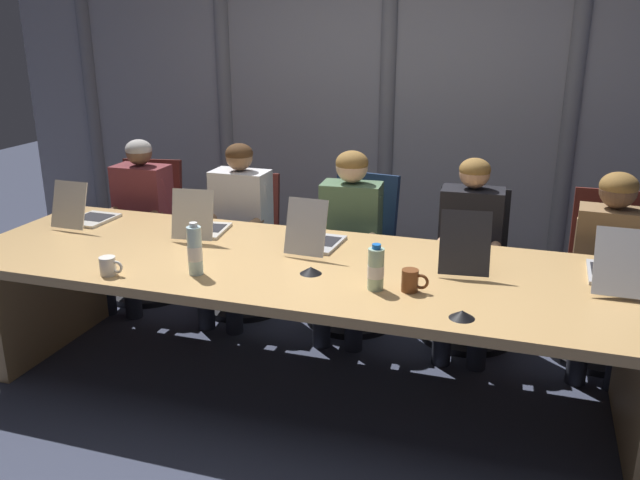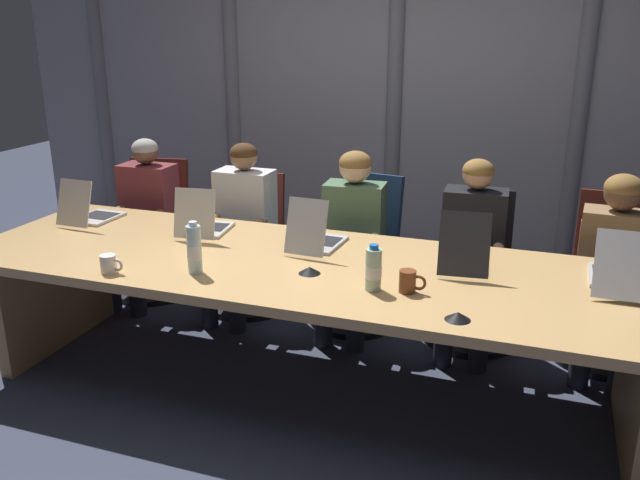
{
  "view_description": "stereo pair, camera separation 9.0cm",
  "coord_description": "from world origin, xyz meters",
  "px_view_note": "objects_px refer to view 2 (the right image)",
  "views": [
    {
      "loc": [
        1.05,
        -3.01,
        1.9
      ],
      "look_at": [
        0.05,
        0.09,
        0.82
      ],
      "focal_mm": 36.97,
      "sensor_mm": 36.0,
      "label": 1
    },
    {
      "loc": [
        1.13,
        -2.98,
        1.9
      ],
      "look_at": [
        0.05,
        0.09,
        0.82
      ],
      "focal_mm": 36.97,
      "sensor_mm": 36.0,
      "label": 2
    }
  ],
  "objects_px": {
    "person_left_mid": "(240,222)",
    "person_right_end": "(613,262)",
    "person_center": "(351,232)",
    "conference_mic_left_side": "(458,316)",
    "office_chair_center": "(358,269)",
    "water_bottle_primary": "(194,250)",
    "office_chair_right_mid": "(473,285)",
    "laptop_center": "(316,238)",
    "water_bottle_secondary": "(373,270)",
    "office_chair_left_end": "(154,244)",
    "coffee_mug_far": "(109,264)",
    "office_chair_left_mid": "(248,258)",
    "coffee_mug_near": "(409,281)",
    "laptop_right_end": "(615,273)",
    "conference_mic_right_side": "(310,270)",
    "laptop_right_mid": "(463,255)",
    "person_left_end": "(143,212)",
    "laptop_left_mid": "(204,224)",
    "person_right_mid": "(472,247)",
    "office_chair_right_end": "(608,299)",
    "laptop_left_end": "(90,213)"
  },
  "relations": [
    {
      "from": "office_chair_center",
      "to": "water_bottle_primary",
      "type": "distance_m",
      "value": 1.43
    },
    {
      "from": "laptop_right_mid",
      "to": "coffee_mug_near",
      "type": "relative_size",
      "value": 3.62
    },
    {
      "from": "water_bottle_secondary",
      "to": "coffee_mug_near",
      "type": "bearing_deg",
      "value": 9.37
    },
    {
      "from": "office_chair_left_end",
      "to": "conference_mic_right_side",
      "type": "bearing_deg",
      "value": 46.55
    },
    {
      "from": "office_chair_center",
      "to": "office_chair_right_end",
      "type": "bearing_deg",
      "value": 98.18
    },
    {
      "from": "office_chair_left_mid",
      "to": "water_bottle_primary",
      "type": "relative_size",
      "value": 3.42
    },
    {
      "from": "water_bottle_primary",
      "to": "water_bottle_secondary",
      "type": "xyz_separation_m",
      "value": [
        0.89,
        0.08,
        -0.02
      ]
    },
    {
      "from": "laptop_left_end",
      "to": "person_right_mid",
      "type": "xyz_separation_m",
      "value": [
        2.27,
        0.53,
        -0.13
      ]
    },
    {
      "from": "office_chair_center",
      "to": "office_chair_right_mid",
      "type": "bearing_deg",
      "value": 97.88
    },
    {
      "from": "office_chair_left_end",
      "to": "person_center",
      "type": "xyz_separation_m",
      "value": [
        1.56,
        -0.16,
        0.3
      ]
    },
    {
      "from": "office_chair_right_mid",
      "to": "person_right_end",
      "type": "xyz_separation_m",
      "value": [
        0.76,
        -0.16,
        0.3
      ]
    },
    {
      "from": "conference_mic_right_side",
      "to": "person_center",
      "type": "bearing_deg",
      "value": 93.82
    },
    {
      "from": "person_right_mid",
      "to": "conference_mic_right_side",
      "type": "distance_m",
      "value": 1.14
    },
    {
      "from": "office_chair_right_end",
      "to": "person_center",
      "type": "relative_size",
      "value": 0.83
    },
    {
      "from": "laptop_right_end",
      "to": "conference_mic_right_side",
      "type": "distance_m",
      "value": 1.45
    },
    {
      "from": "laptop_center",
      "to": "water_bottle_secondary",
      "type": "height_order",
      "value": "laptop_center"
    },
    {
      "from": "coffee_mug_far",
      "to": "person_right_mid",
      "type": "bearing_deg",
      "value": 37.28
    },
    {
      "from": "laptop_right_end",
      "to": "person_right_mid",
      "type": "height_order",
      "value": "person_right_mid"
    },
    {
      "from": "office_chair_right_end",
      "to": "person_center",
      "type": "height_order",
      "value": "person_center"
    },
    {
      "from": "office_chair_right_end",
      "to": "person_right_end",
      "type": "bearing_deg",
      "value": -5.93
    },
    {
      "from": "person_right_mid",
      "to": "person_right_end",
      "type": "xyz_separation_m",
      "value": [
        0.77,
        0.0,
        -0.0
      ]
    },
    {
      "from": "office_chair_left_mid",
      "to": "office_chair_right_mid",
      "type": "bearing_deg",
      "value": 81.52
    },
    {
      "from": "office_chair_right_end",
      "to": "person_left_end",
      "type": "bearing_deg",
      "value": -86.5
    },
    {
      "from": "laptop_right_mid",
      "to": "coffee_mug_far",
      "type": "height_order",
      "value": "laptop_right_mid"
    },
    {
      "from": "office_chair_right_end",
      "to": "person_left_mid",
      "type": "relative_size",
      "value": 0.83
    },
    {
      "from": "laptop_right_end",
      "to": "person_left_end",
      "type": "bearing_deg",
      "value": 80.3
    },
    {
      "from": "office_chair_right_mid",
      "to": "conference_mic_right_side",
      "type": "height_order",
      "value": "office_chair_right_mid"
    },
    {
      "from": "office_chair_right_mid",
      "to": "person_center",
      "type": "relative_size",
      "value": 0.79
    },
    {
      "from": "person_center",
      "to": "conference_mic_left_side",
      "type": "relative_size",
      "value": 10.45
    },
    {
      "from": "person_left_mid",
      "to": "person_right_end",
      "type": "height_order",
      "value": "person_left_mid"
    },
    {
      "from": "person_center",
      "to": "conference_mic_right_side",
      "type": "relative_size",
      "value": 10.45
    },
    {
      "from": "water_bottle_primary",
      "to": "conference_mic_left_side",
      "type": "height_order",
      "value": "water_bottle_primary"
    },
    {
      "from": "office_chair_center",
      "to": "conference_mic_right_side",
      "type": "bearing_deg",
      "value": 11.08
    },
    {
      "from": "laptop_center",
      "to": "person_right_end",
      "type": "xyz_separation_m",
      "value": [
        1.55,
        0.54,
        -0.14
      ]
    },
    {
      "from": "office_chair_left_mid",
      "to": "office_chair_center",
      "type": "xyz_separation_m",
      "value": [
        0.8,
        0.0,
        0.02
      ]
    },
    {
      "from": "person_left_end",
      "to": "conference_mic_right_side",
      "type": "relative_size",
      "value": 10.36
    },
    {
      "from": "laptop_left_mid",
      "to": "person_left_mid",
      "type": "height_order",
      "value": "person_left_mid"
    },
    {
      "from": "person_left_end",
      "to": "water_bottle_secondary",
      "type": "bearing_deg",
      "value": 61.65
    },
    {
      "from": "person_center",
      "to": "coffee_mug_near",
      "type": "xyz_separation_m",
      "value": [
        0.57,
        -0.99,
        0.12
      ]
    },
    {
      "from": "water_bottle_secondary",
      "to": "conference_mic_right_side",
      "type": "xyz_separation_m",
      "value": [
        -0.35,
        0.1,
        -0.08
      ]
    },
    {
      "from": "office_chair_right_mid",
      "to": "person_left_mid",
      "type": "bearing_deg",
      "value": -89.29
    },
    {
      "from": "laptop_right_mid",
      "to": "person_left_end",
      "type": "relative_size",
      "value": 0.4
    },
    {
      "from": "laptop_center",
      "to": "person_left_end",
      "type": "xyz_separation_m",
      "value": [
        -1.48,
        0.54,
        -0.14
      ]
    },
    {
      "from": "water_bottle_primary",
      "to": "laptop_center",
      "type": "bearing_deg",
      "value": 51.28
    },
    {
      "from": "laptop_right_end",
      "to": "office_chair_left_end",
      "type": "relative_size",
      "value": 0.52
    },
    {
      "from": "coffee_mug_far",
      "to": "laptop_right_end",
      "type": "bearing_deg",
      "value": 15.87
    },
    {
      "from": "office_chair_right_end",
      "to": "coffee_mug_near",
      "type": "relative_size",
      "value": 7.57
    },
    {
      "from": "office_chair_left_end",
      "to": "coffee_mug_far",
      "type": "xyz_separation_m",
      "value": [
        0.68,
        -1.39,
        0.42
      ]
    },
    {
      "from": "office_chair_center",
      "to": "person_right_mid",
      "type": "height_order",
      "value": "person_right_mid"
    },
    {
      "from": "person_center",
      "to": "coffee_mug_far",
      "type": "relative_size",
      "value": 9.26
    }
  ]
}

